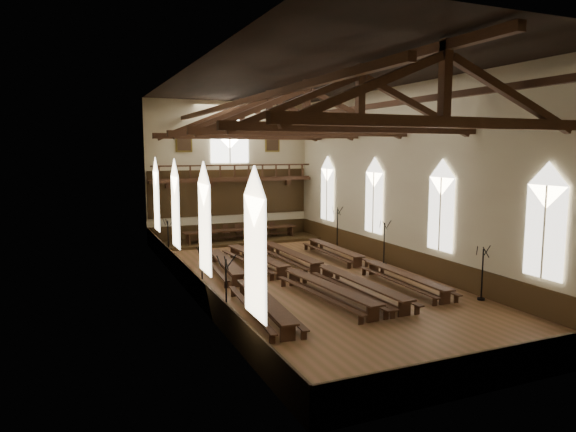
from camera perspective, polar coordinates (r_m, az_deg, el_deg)
name	(u,v)px	position (r m, az deg, el deg)	size (l,w,h in m)	color
ground	(306,280)	(26.23, 1.97, -7.07)	(26.00, 26.00, 0.00)	brown
room_walls	(306,151)	(25.40, 2.04, 7.19)	(26.00, 26.00, 26.00)	#C0B891
wainscot_band	(306,268)	(26.09, 1.98, -5.79)	(12.00, 26.00, 1.20)	#362310
side_windows	(306,206)	(25.55, 2.01, 1.08)	(11.85, 19.80, 4.50)	white
end_window	(230,140)	(37.47, -6.50, 8.38)	(2.80, 0.12, 3.80)	white
minstrels_gallery	(231,186)	(37.33, -6.32, 3.29)	(11.80, 1.24, 3.70)	#3E2213
portraits	(230,142)	(37.47, -6.50, 8.19)	(7.75, 0.09, 1.45)	brown
roof_trusses	(306,115)	(25.45, 2.06, 11.14)	(11.70, 25.70, 2.80)	#3E2213
refectory_row_a	(242,281)	(24.09, -5.13, -7.17)	(1.89, 13.96, 0.69)	#3E2213
refectory_row_b	(288,272)	(25.60, -0.05, -6.21)	(2.10, 14.27, 0.72)	#3E2213
refectory_row_c	(321,268)	(26.46, 3.71, -5.78)	(1.71, 14.21, 0.72)	#3E2213
refectory_row_d	(366,262)	(28.25, 8.61, -5.07)	(1.48, 13.75, 0.68)	#3E2213
dais	(242,241)	(36.71, -5.17, -2.76)	(11.40, 2.78, 0.19)	#362310
high_table	(242,230)	(36.58, -5.18, -1.60)	(8.41, 1.38, 0.78)	#3E2213
high_chairs	(238,230)	(37.37, -5.57, -1.60)	(5.88, 0.49, 1.00)	#3E2213
candelabrum_left_near	(226,302)	(19.85, -6.86, -9.51)	(0.78, 0.77, 2.62)	black
candelabrum_left_mid	(202,281)	(23.41, -9.51, -7.17)	(0.67, 0.70, 2.32)	black
candelabrum_left_far	(168,248)	(31.33, -13.14, -3.44)	(0.73, 0.76, 2.52)	black
candelabrum_right_near	(482,284)	(24.12, 20.73, -7.06)	(0.69, 0.73, 2.41)	black
candelabrum_right_mid	(384,251)	(29.85, 10.61, -3.88)	(0.69, 0.79, 2.57)	black
candelabrum_right_far	(337,235)	(34.49, 5.49, -2.16)	(0.83, 0.81, 2.77)	black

